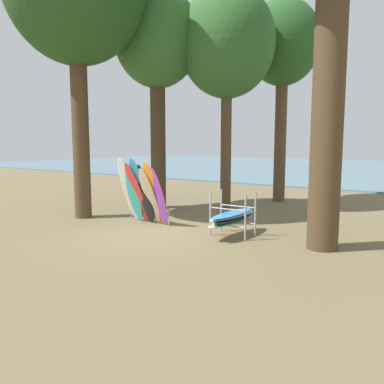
# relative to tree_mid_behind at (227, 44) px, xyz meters

# --- Properties ---
(ground_plane) EXTENTS (80.00, 80.00, 0.00)m
(ground_plane) POSITION_rel_tree_mid_behind_xyz_m (0.58, -5.07, -6.32)
(ground_plane) COLOR brown
(lake_water) EXTENTS (80.00, 36.00, 0.10)m
(lake_water) POSITION_rel_tree_mid_behind_xyz_m (0.58, 26.20, -6.27)
(lake_water) COLOR slate
(lake_water) RESTS_ON ground
(tree_mid_behind) EXTENTS (3.64, 3.64, 8.47)m
(tree_mid_behind) POSITION_rel_tree_mid_behind_xyz_m (0.00, 0.00, 0.00)
(tree_mid_behind) COLOR brown
(tree_mid_behind) RESTS_ON ground
(tree_far_left_back) EXTENTS (3.13, 3.13, 8.60)m
(tree_far_left_back) POSITION_rel_tree_mid_behind_xyz_m (1.05, 2.91, 0.33)
(tree_far_left_back) COLOR brown
(tree_far_left_back) RESTS_ON ground
(tree_far_right_back) EXTENTS (3.28, 3.28, 8.46)m
(tree_far_right_back) POSITION_rel_tree_mid_behind_xyz_m (-2.24, -1.46, 0.08)
(tree_far_right_back) COLOR #4C3823
(tree_far_right_back) RESTS_ON ground
(leaning_board_pile) EXTENTS (1.87, 0.92, 2.15)m
(leaning_board_pile) POSITION_rel_tree_mid_behind_xyz_m (-0.61, -4.21, -5.32)
(leaning_board_pile) COLOR white
(leaning_board_pile) RESTS_ON ground
(board_storage_rack) EXTENTS (1.15, 2.13, 1.25)m
(board_storage_rack) POSITION_rel_tree_mid_behind_xyz_m (2.54, -3.97, -5.79)
(board_storage_rack) COLOR #9EA0A5
(board_storage_rack) RESTS_ON ground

